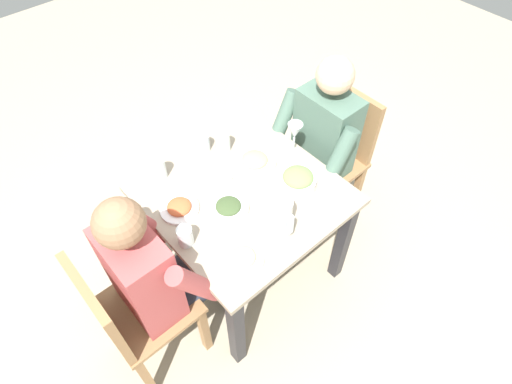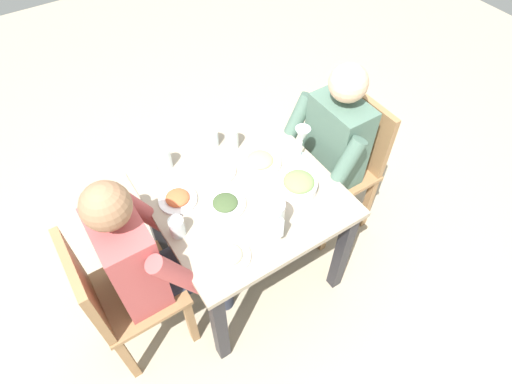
# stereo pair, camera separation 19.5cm
# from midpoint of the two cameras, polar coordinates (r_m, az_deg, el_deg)

# --- Properties ---
(ground_plane) EXTENTS (8.00, 8.00, 0.00)m
(ground_plane) POSITION_cam_midpoint_polar(r_m,az_deg,el_deg) (2.64, 0.78, -9.96)
(ground_plane) COLOR tan
(dining_table) EXTENTS (0.86, 0.86, 0.71)m
(dining_table) POSITION_cam_midpoint_polar(r_m,az_deg,el_deg) (2.15, 0.95, -2.18)
(dining_table) COLOR gray
(dining_table) RESTS_ON ground_plane
(chair_near) EXTENTS (0.40, 0.40, 0.89)m
(chair_near) POSITION_cam_midpoint_polar(r_m,az_deg,el_deg) (2.06, -15.54, -13.34)
(chair_near) COLOR #997047
(chair_near) RESTS_ON ground_plane
(chair_far) EXTENTS (0.40, 0.40, 0.89)m
(chair_far) POSITION_cam_midpoint_polar(r_m,az_deg,el_deg) (2.56, 14.19, 4.08)
(chair_far) COLOR #997047
(chair_far) RESTS_ON ground_plane
(diner_near) EXTENTS (0.48, 0.53, 1.18)m
(diner_near) POSITION_cam_midpoint_polar(r_m,az_deg,el_deg) (1.95, -10.95, -8.74)
(diner_near) COLOR #B24C4C
(diner_near) RESTS_ON ground_plane
(diner_far) EXTENTS (0.48, 0.53, 1.18)m
(diner_far) POSITION_cam_midpoint_polar(r_m,az_deg,el_deg) (2.35, 11.21, 4.65)
(diner_far) COLOR #4C6B5B
(diner_far) RESTS_ON ground_plane
(water_pitcher) EXTENTS (0.16, 0.12, 0.19)m
(water_pitcher) POSITION_cam_midpoint_polar(r_m,az_deg,el_deg) (1.85, 5.01, -3.58)
(water_pitcher) COLOR silver
(water_pitcher) RESTS_ON dining_table
(salad_bowl) EXTENTS (0.18, 0.18, 0.09)m
(salad_bowl) POSITION_cam_midpoint_polar(r_m,az_deg,el_deg) (2.05, 8.45, 0.85)
(salad_bowl) COLOR white
(salad_bowl) RESTS_ON dining_table
(plate_fries) EXTENTS (0.22, 0.22, 0.05)m
(plate_fries) POSITION_cam_midpoint_polar(r_m,az_deg,el_deg) (2.17, 3.10, 4.07)
(plate_fries) COLOR white
(plate_fries) RESTS_ON dining_table
(plate_yoghurt) EXTENTS (0.19, 0.19, 0.04)m
(plate_yoghurt) POSITION_cam_midpoint_polar(r_m,az_deg,el_deg) (2.13, -2.71, 2.82)
(plate_yoghurt) COLOR white
(plate_yoghurt) RESTS_ON dining_table
(plate_dolmas) EXTENTS (0.19, 0.19, 0.04)m
(plate_dolmas) POSITION_cam_midpoint_polar(r_m,az_deg,el_deg) (1.99, -1.36, -1.71)
(plate_dolmas) COLOR white
(plate_dolmas) RESTS_ON dining_table
(plate_rice_curry) EXTENTS (0.18, 0.18, 0.05)m
(plate_rice_curry) POSITION_cam_midpoint_polar(r_m,az_deg,el_deg) (2.02, -7.77, -1.05)
(plate_rice_curry) COLOR white
(plate_rice_curry) RESTS_ON dining_table
(plate_beans) EXTENTS (0.18, 0.18, 0.05)m
(plate_beans) POSITION_cam_midpoint_polar(r_m,az_deg,el_deg) (1.83, -0.44, -8.69)
(plate_beans) COLOR white
(plate_beans) RESTS_ON dining_table
(water_glass_far_right) EXTENTS (0.07, 0.07, 0.10)m
(water_glass_far_right) POSITION_cam_midpoint_polar(r_m,az_deg,el_deg) (2.24, -3.47, 7.17)
(water_glass_far_right) COLOR silver
(water_glass_far_right) RESTS_ON dining_table
(water_glass_near_left) EXTENTS (0.07, 0.07, 0.11)m
(water_glass_near_left) POSITION_cam_midpoint_polar(r_m,az_deg,el_deg) (2.22, -0.77, 7.06)
(water_glass_near_left) COLOR silver
(water_glass_near_left) RESTS_ON dining_table
(water_glass_far_left) EXTENTS (0.07, 0.07, 0.10)m
(water_glass_far_left) POSITION_cam_midpoint_polar(r_m,az_deg,el_deg) (1.88, -7.66, -4.85)
(water_glass_far_left) COLOR silver
(water_glass_far_left) RESTS_ON dining_table
(water_glass_by_pitcher) EXTENTS (0.06, 0.06, 0.11)m
(water_glass_by_pitcher) POSITION_cam_midpoint_polar(r_m,az_deg,el_deg) (2.15, -9.59, 4.32)
(water_glass_by_pitcher) COLOR silver
(water_glass_by_pitcher) RESTS_ON dining_table
(wine_glass) EXTENTS (0.08, 0.08, 0.20)m
(wine_glass) POSITION_cam_midpoint_polar(r_m,az_deg,el_deg) (2.13, 8.84, 7.19)
(wine_glass) COLOR silver
(wine_glass) RESTS_ON dining_table
(salt_shaker) EXTENTS (0.03, 0.03, 0.05)m
(salt_shaker) POSITION_cam_midpoint_polar(r_m,az_deg,el_deg) (2.00, 3.71, -0.82)
(salt_shaker) COLOR white
(salt_shaker) RESTS_ON dining_table
(fork_near) EXTENTS (0.17, 0.05, 0.01)m
(fork_near) POSITION_cam_midpoint_polar(r_m,az_deg,el_deg) (2.19, 9.54, 3.38)
(fork_near) COLOR silver
(fork_near) RESTS_ON dining_table
(knife_near) EXTENTS (0.19, 0.02, 0.01)m
(knife_near) POSITION_cam_midpoint_polar(r_m,az_deg,el_deg) (2.13, -10.11, 1.53)
(knife_near) COLOR silver
(knife_near) RESTS_ON dining_table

